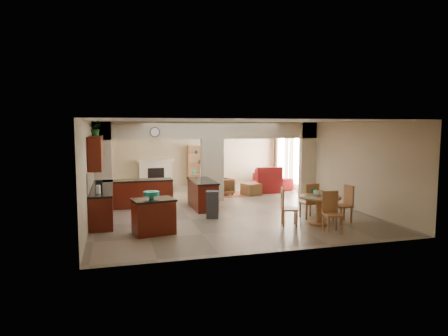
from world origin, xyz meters
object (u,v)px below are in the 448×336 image
object	(u,v)px
kitchen_island	(154,216)
armchair	(223,187)
dining_table	(320,206)
sofa	(272,179)

from	to	relation	value
kitchen_island	armchair	world-z (taller)	kitchen_island
kitchen_island	dining_table	bearing A→B (deg)	-14.16
sofa	armchair	size ratio (longest dim) A/B	3.48
armchair	sofa	bearing A→B (deg)	-171.80
dining_table	sofa	distance (m)	6.73
dining_table	sofa	bearing A→B (deg)	78.61
sofa	armchair	distance (m)	2.95
dining_table	sofa	world-z (taller)	dining_table
dining_table	armchair	world-z (taller)	dining_table
kitchen_island	armchair	size ratio (longest dim) A/B	1.58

